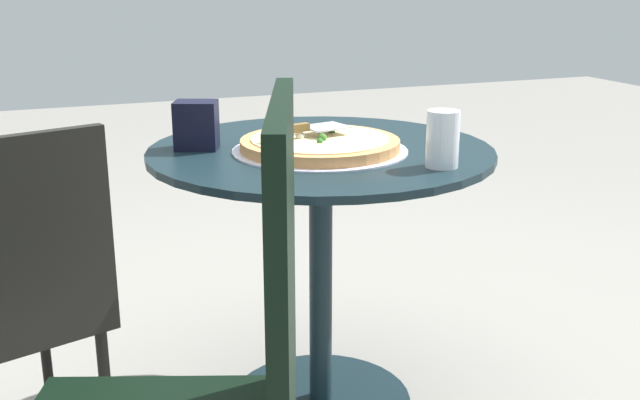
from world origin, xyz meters
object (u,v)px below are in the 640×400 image
pizza_on_tray (320,145)px  drinking_cup (443,139)px  pizza_server (306,128)px  patio_table (321,225)px  napkin_dispenser (196,125)px

pizza_on_tray → drinking_cup: bearing=39.3°
pizza_on_tray → pizza_server: size_ratio=1.90×
pizza_server → drinking_cup: bearing=41.0°
patio_table → drinking_cup: (0.26, 0.18, 0.25)m
pizza_server → patio_table: bearing=110.1°
patio_table → pizza_on_tray: bearing=-24.3°
patio_table → pizza_on_tray: 0.21m
pizza_on_tray → pizza_server: pizza_server is taller
drinking_cup → patio_table: bearing=-146.5°
napkin_dispenser → patio_table: bearing=-177.0°
pizza_server → napkin_dispenser: size_ratio=1.91×
pizza_server → napkin_dispenser: bearing=-115.8°
patio_table → pizza_server: (0.02, -0.04, 0.25)m
patio_table → pizza_server: bearing=-69.9°
pizza_server → drinking_cup: (0.25, 0.22, 0.01)m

